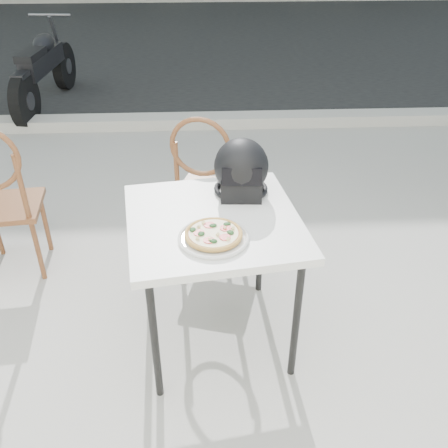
{
  "coord_description": "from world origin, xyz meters",
  "views": [
    {
      "loc": [
        0.29,
        -2.18,
        2.07
      ],
      "look_at": [
        0.39,
        -0.28,
        0.84
      ],
      "focal_mm": 40.0,
      "sensor_mm": 36.0,
      "label": 1
    }
  ],
  "objects_px": {
    "cafe_table_main": "(214,230)",
    "helmet": "(241,170)",
    "cafe_chair_main": "(205,179)",
    "cafe_chair_side": "(0,194)",
    "pizza": "(213,234)",
    "motorcycle": "(44,70)",
    "plate": "(214,238)"
  },
  "relations": [
    {
      "from": "pizza",
      "to": "motorcycle",
      "type": "relative_size",
      "value": 0.18
    },
    {
      "from": "plate",
      "to": "motorcycle",
      "type": "height_order",
      "value": "motorcycle"
    },
    {
      "from": "helmet",
      "to": "cafe_chair_side",
      "type": "height_order",
      "value": "helmet"
    },
    {
      "from": "cafe_table_main",
      "to": "helmet",
      "type": "relative_size",
      "value": 3.01
    },
    {
      "from": "helmet",
      "to": "cafe_chair_side",
      "type": "bearing_deg",
      "value": 168.21
    },
    {
      "from": "helmet",
      "to": "motorcycle",
      "type": "xyz_separation_m",
      "value": [
        -2.0,
        3.64,
        -0.49
      ]
    },
    {
      "from": "motorcycle",
      "to": "pizza",
      "type": "bearing_deg",
      "value": -60.54
    },
    {
      "from": "pizza",
      "to": "cafe_table_main",
      "type": "bearing_deg",
      "value": 88.27
    },
    {
      "from": "cafe_chair_side",
      "to": "motorcycle",
      "type": "xyz_separation_m",
      "value": [
        -0.58,
        3.26,
        -0.17
      ]
    },
    {
      "from": "helmet",
      "to": "motorcycle",
      "type": "distance_m",
      "value": 4.19
    },
    {
      "from": "cafe_table_main",
      "to": "helmet",
      "type": "height_order",
      "value": "helmet"
    },
    {
      "from": "cafe_table_main",
      "to": "cafe_chair_side",
      "type": "bearing_deg",
      "value": 153.41
    },
    {
      "from": "cafe_table_main",
      "to": "pizza",
      "type": "distance_m",
      "value": 0.21
    },
    {
      "from": "plate",
      "to": "cafe_chair_side",
      "type": "bearing_deg",
      "value": 147.09
    },
    {
      "from": "helmet",
      "to": "motorcycle",
      "type": "relative_size",
      "value": 0.16
    },
    {
      "from": "cafe_chair_side",
      "to": "cafe_table_main",
      "type": "bearing_deg",
      "value": 147.3
    },
    {
      "from": "motorcycle",
      "to": "cafe_chair_main",
      "type": "bearing_deg",
      "value": -54.34
    },
    {
      "from": "cafe_table_main",
      "to": "pizza",
      "type": "bearing_deg",
      "value": -91.73
    },
    {
      "from": "cafe_table_main",
      "to": "plate",
      "type": "xyz_separation_m",
      "value": [
        -0.01,
        -0.18,
        0.08
      ]
    },
    {
      "from": "pizza",
      "to": "cafe_chair_side",
      "type": "distance_m",
      "value": 1.52
    },
    {
      "from": "plate",
      "to": "cafe_chair_main",
      "type": "bearing_deg",
      "value": 91.44
    },
    {
      "from": "cafe_chair_side",
      "to": "motorcycle",
      "type": "distance_m",
      "value": 3.31
    },
    {
      "from": "helmet",
      "to": "cafe_chair_main",
      "type": "distance_m",
      "value": 0.68
    },
    {
      "from": "motorcycle",
      "to": "plate",
      "type": "bearing_deg",
      "value": -60.54
    },
    {
      "from": "cafe_table_main",
      "to": "motorcycle",
      "type": "xyz_separation_m",
      "value": [
        -1.85,
        3.89,
        -0.29
      ]
    },
    {
      "from": "cafe_chair_main",
      "to": "motorcycle",
      "type": "height_order",
      "value": "cafe_chair_main"
    },
    {
      "from": "pizza",
      "to": "plate",
      "type": "bearing_deg",
      "value": -85.95
    },
    {
      "from": "pizza",
      "to": "motorcycle",
      "type": "bearing_deg",
      "value": 114.36
    },
    {
      "from": "cafe_table_main",
      "to": "cafe_chair_side",
      "type": "distance_m",
      "value": 1.43
    },
    {
      "from": "cafe_chair_main",
      "to": "cafe_chair_side",
      "type": "relative_size",
      "value": 0.96
    },
    {
      "from": "motorcycle",
      "to": "cafe_chair_side",
      "type": "bearing_deg",
      "value": -74.79
    },
    {
      "from": "cafe_table_main",
      "to": "cafe_chair_main",
      "type": "relative_size",
      "value": 0.91
    }
  ]
}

